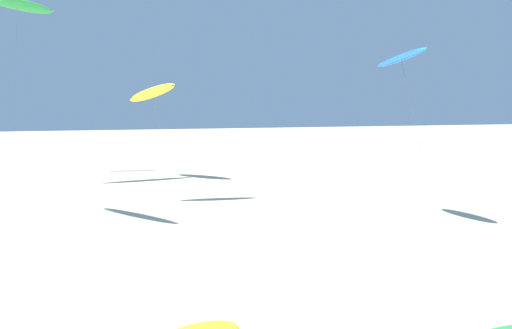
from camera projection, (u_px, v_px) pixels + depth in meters
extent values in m
ellipsoid|color=blue|center=(401.00, 58.00, 30.84)|extent=(1.32, 4.86, 1.24)
ellipsoid|color=#19B2B7|center=(401.00, 57.00, 30.84)|extent=(0.73, 4.94, 0.83)
cylinder|color=#4C4C51|center=(420.00, 146.00, 30.16)|extent=(0.75, 2.64, 8.53)
ellipsoid|color=yellow|center=(152.00, 93.00, 49.88)|extent=(3.69, 5.87, 2.22)
ellipsoid|color=black|center=(152.00, 92.00, 49.88)|extent=(3.12, 5.52, 1.45)
cylinder|color=#4C4C51|center=(162.00, 139.00, 47.74)|extent=(0.51, 5.52, 7.10)
ellipsoid|color=green|center=(17.00, 4.00, 51.00)|extent=(5.69, 1.91, 2.19)
ellipsoid|color=white|center=(17.00, 4.00, 51.00)|extent=(5.75, 1.27, 1.56)
cylinder|color=#4C4C51|center=(15.00, 92.00, 49.31)|extent=(0.77, 4.90, 14.37)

